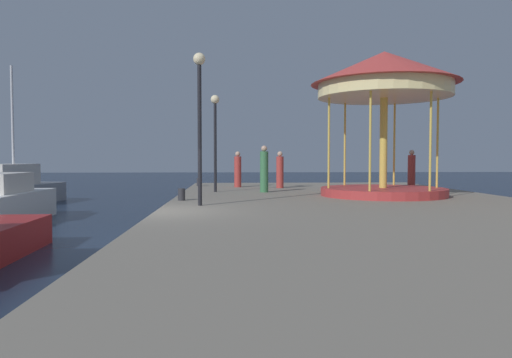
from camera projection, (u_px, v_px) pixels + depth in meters
ground_plane at (156, 241)px, 12.65m from camera, size 120.00×120.00×0.00m
quay_dock at (378, 224)px, 12.95m from camera, size 12.04×28.35×0.80m
sailboat_grey at (8, 190)px, 21.98m from camera, size 3.30×6.73×6.52m
carousel at (384, 88)px, 17.51m from camera, size 5.39×5.39×5.32m
lamp_post_near_edge at (199, 102)px, 13.95m from camera, size 0.36×0.36×4.48m
lamp_post_mid_promenade at (215, 125)px, 19.64m from camera, size 0.36×0.36×4.00m
bollard_center at (199, 182)px, 23.83m from camera, size 0.24×0.24×0.40m
bollard_north at (182, 194)px, 15.75m from camera, size 0.24×0.24×0.40m
person_far_corner at (264, 170)px, 19.50m from camera, size 0.34×0.34×1.92m
person_by_the_water at (280, 171)px, 22.20m from camera, size 0.34×0.34×1.72m
person_near_carousel at (412, 170)px, 21.90m from camera, size 0.34×0.34×1.78m
person_mid_promenade at (238, 170)px, 22.92m from camera, size 0.34×0.34×1.72m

